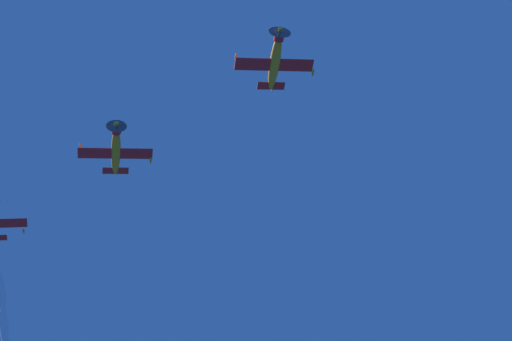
# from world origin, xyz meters

# --- Properties ---
(airplane_lead) EXTENTS (8.23, 7.52, 2.67)m
(airplane_lead) POSITION_xyz_m (-4.62, -4.91, 74.36)
(airplane_lead) COLOR orange
(airplane_left_wingman) EXTENTS (8.25, 7.52, 2.62)m
(airplane_left_wingman) POSITION_xyz_m (-14.56, 14.05, 74.56)
(airplane_left_wingman) COLOR orange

